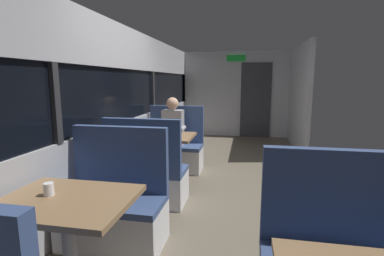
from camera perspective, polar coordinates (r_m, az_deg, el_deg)
The scene contains 11 objects.
ground_plane at distance 4.05m, azimuth 5.91°, elevation -12.95°, with size 3.30×9.20×0.02m, color #665B4C.
carriage_window_panel_left at distance 4.15m, azimuth -14.26°, elevation 3.30°, with size 0.09×8.48×2.30m.
carriage_end_bulkhead at distance 7.94m, azimuth 9.07°, elevation 6.53°, with size 2.90×0.11×2.30m.
carriage_aisle_panel_right at distance 6.85m, azimuth 20.53°, elevation 5.69°, with size 0.08×2.40×2.30m, color #B2B2B7.
dining_table_near_window at distance 2.22m, azimuth -23.72°, elevation -15.13°, with size 0.90×0.70×0.74m.
bench_near_window_facing_entry at distance 2.89m, azimuth -15.21°, elevation -15.49°, with size 0.95×0.50×1.10m.
dining_table_mid_window at distance 4.23m, azimuth -5.87°, elevation -2.77°, with size 0.90×0.70×0.74m.
bench_mid_window_facing_end at distance 3.67m, azimuth -8.94°, elevation -9.80°, with size 0.95×0.50×1.10m.
bench_mid_window_facing_entry at distance 4.95m, azimuth -3.51°, elevation -4.61°, with size 0.95×0.50×1.10m.
seated_passenger at distance 4.84m, azimuth -3.74°, elevation -2.41°, with size 0.47×0.55×1.26m.
coffee_cup_secondary at distance 2.26m, azimuth -26.76°, elevation -10.89°, with size 0.07×0.07×0.09m.
Camera 1 is at (0.29, -3.74, 1.54)m, focal length 26.63 mm.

